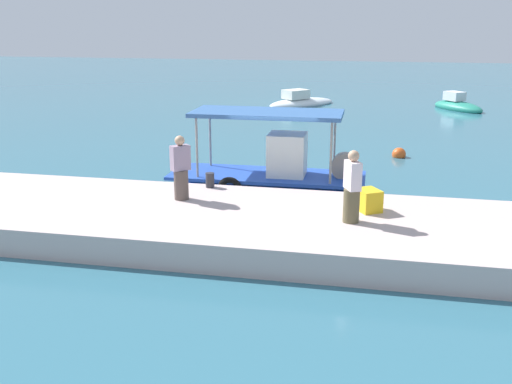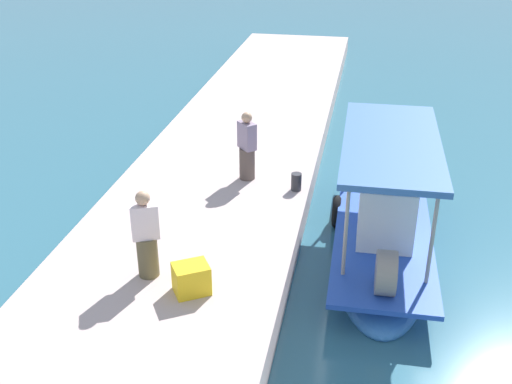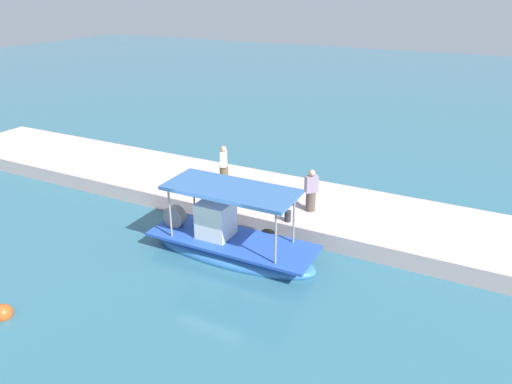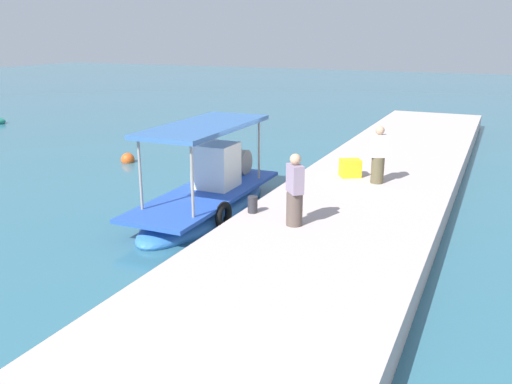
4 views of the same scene
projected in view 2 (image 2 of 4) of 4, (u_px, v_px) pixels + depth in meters
name	position (u px, v px, depth m)	size (l,w,h in m)	color
ground_plane	(385.00, 259.00, 12.88)	(120.00, 120.00, 0.00)	#31687B
dock_quay	(196.00, 227.00, 13.41)	(36.00, 4.54, 0.66)	beige
main_fishing_boat	(382.00, 235.00, 12.91)	(6.16, 2.13, 2.86)	#3474BF
fisherman_near_bollard	(247.00, 149.00, 14.53)	(0.52, 0.52, 1.66)	brown
fisherman_by_crate	(146.00, 238.00, 10.84)	(0.49, 0.54, 1.67)	brown
mooring_bollard	(296.00, 182.00, 14.21)	(0.24, 0.24, 0.41)	#2D2D33
cargo_crate	(191.00, 279.00, 10.58)	(0.59, 0.47, 0.53)	yellow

